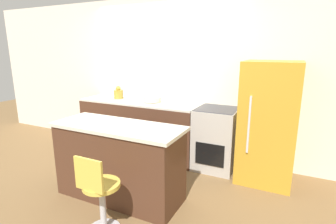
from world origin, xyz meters
TOP-DOWN VIEW (x-y plane):
  - ground_plane at (0.00, 0.00)m, footprint 14.00×14.00m
  - wall_back at (0.00, 0.65)m, footprint 8.00×0.06m
  - back_counter at (-0.31, 0.32)m, footprint 2.08×0.60m
  - kitchen_island at (0.22, -0.98)m, footprint 1.57×0.61m
  - oven_range at (1.04, 0.32)m, footprint 0.60×0.61m
  - refrigerator at (1.75, 0.27)m, footprint 0.71×0.72m
  - stool_chair at (0.45, -1.61)m, footprint 0.36×0.36m
  - kettle at (-0.74, 0.35)m, footprint 0.16×0.16m
  - mixing_bowl at (-0.07, 0.35)m, footprint 0.29×0.29m

SIDE VIEW (x-z plane):
  - ground_plane at x=0.00m, z-range 0.00..0.00m
  - stool_chair at x=0.45m, z-range -0.02..0.81m
  - back_counter at x=-0.31m, z-range 0.00..0.92m
  - kitchen_island at x=0.22m, z-range 0.00..0.92m
  - oven_range at x=1.04m, z-range 0.00..0.92m
  - refrigerator at x=1.75m, z-range 0.00..1.62m
  - mixing_bowl at x=-0.07m, z-range 0.92..1.00m
  - kettle at x=-0.74m, z-range 0.90..1.12m
  - wall_back at x=0.00m, z-range 0.00..2.60m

